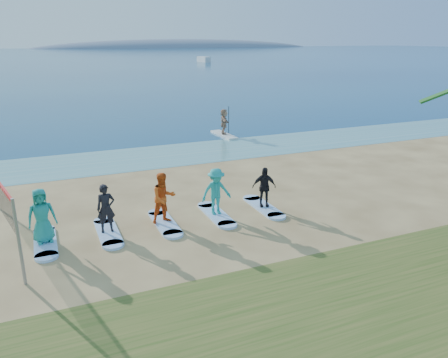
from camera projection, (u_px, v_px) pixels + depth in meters
name	position (u px, v px, depth m)	size (l,w,h in m)	color
ground	(219.00, 228.00, 15.51)	(600.00, 600.00, 0.00)	tan
shallow_water	(148.00, 157.00, 24.70)	(600.00, 600.00, 0.00)	teal
ocean	(48.00, 57.00, 155.52)	(600.00, 600.00, 0.00)	navy
island_ridge	(181.00, 47.00, 313.51)	(220.00, 56.00, 18.00)	slate
paddleboard	(224.00, 135.00, 30.18)	(0.70, 3.00, 0.12)	silver
paddleboarder	(224.00, 122.00, 29.90)	(1.60, 0.51, 1.72)	tan
boat_offshore_b	(204.00, 62.00, 122.32)	(1.73, 5.17, 1.49)	silver
surfboard_0	(45.00, 243.00, 14.29)	(0.70, 2.20, 0.09)	#A4CCFF
student_0	(42.00, 216.00, 14.00)	(0.89, 0.58, 1.82)	teal
surfboard_1	(108.00, 232.00, 15.05)	(0.70, 2.20, 0.09)	#A4CCFF
student_1	(106.00, 208.00, 14.77)	(0.61, 0.40, 1.68)	black
surfboard_2	(165.00, 223.00, 15.80)	(0.70, 2.20, 0.09)	#A4CCFF
student_2	(164.00, 198.00, 15.50)	(0.90, 0.70, 1.85)	#CE4D15
surfboard_3	(216.00, 215.00, 16.56)	(0.70, 2.20, 0.09)	#A4CCFF
student_3	(216.00, 191.00, 16.27)	(1.15, 0.66, 1.78)	teal
surfboard_4	(263.00, 207.00, 17.31)	(0.70, 2.20, 0.09)	#A4CCFF
student_4	(264.00, 187.00, 17.05)	(0.93, 0.39, 1.59)	black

